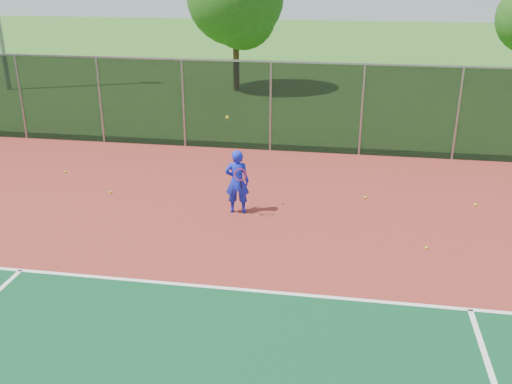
% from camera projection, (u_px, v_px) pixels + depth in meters
% --- Properties ---
extents(court_apron, '(30.00, 20.00, 0.02)m').
position_uv_depth(court_apron, '(361.00, 332.00, 9.93)').
color(court_apron, maroon).
rests_on(court_apron, ground).
extents(fence_back, '(30.00, 0.06, 3.03)m').
position_uv_depth(fence_back, '(362.00, 109.00, 18.50)').
color(fence_back, black).
rests_on(fence_back, court_apron).
extents(tennis_player, '(0.65, 0.65, 2.50)m').
position_uv_depth(tennis_player, '(237.00, 181.00, 14.38)').
color(tennis_player, '#1523CC').
rests_on(tennis_player, court_apron).
extents(practice_ball_0, '(0.07, 0.07, 0.07)m').
position_uv_depth(practice_ball_0, '(365.00, 197.00, 15.50)').
color(practice_ball_0, '#CEEB1B').
rests_on(practice_ball_0, court_apron).
extents(practice_ball_1, '(0.07, 0.07, 0.07)m').
position_uv_depth(practice_ball_1, '(65.00, 172.00, 17.42)').
color(practice_ball_1, '#CEEB1B').
rests_on(practice_ball_1, court_apron).
extents(practice_ball_2, '(0.07, 0.07, 0.07)m').
position_uv_depth(practice_ball_2, '(476.00, 205.00, 15.05)').
color(practice_ball_2, '#CEEB1B').
rests_on(practice_ball_2, court_apron).
extents(practice_ball_3, '(0.07, 0.07, 0.07)m').
position_uv_depth(practice_ball_3, '(426.00, 248.00, 12.78)').
color(practice_ball_3, '#CEEB1B').
rests_on(practice_ball_3, court_apron).
extents(practice_ball_4, '(0.07, 0.07, 0.07)m').
position_uv_depth(practice_ball_4, '(111.00, 192.00, 15.85)').
color(practice_ball_4, '#CEEB1B').
rests_on(practice_ball_4, court_apron).
extents(tree_back_left, '(4.66, 4.66, 6.85)m').
position_uv_depth(tree_back_left, '(237.00, 1.00, 27.11)').
color(tree_back_left, '#3C2215').
rests_on(tree_back_left, ground).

